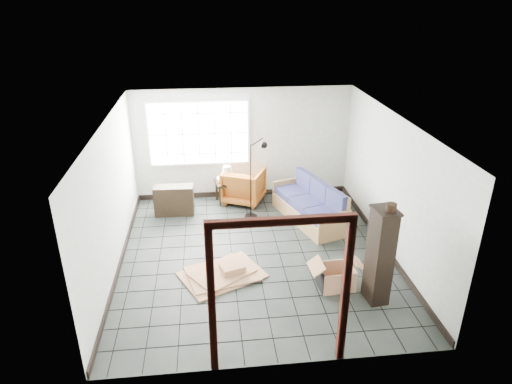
{
  "coord_description": "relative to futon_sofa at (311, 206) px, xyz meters",
  "views": [
    {
      "loc": [
        -0.81,
        -7.31,
        4.63
      ],
      "look_at": [
        0.04,
        0.3,
        1.17
      ],
      "focal_mm": 32.0,
      "sensor_mm": 36.0,
      "label": 1
    }
  ],
  "objects": [
    {
      "name": "armchair",
      "position": [
        -1.36,
        1.1,
        0.13
      ],
      "size": [
        1.11,
        1.09,
        0.89
      ],
      "primitive_type": "imported",
      "rotation": [
        0.0,
        0.0,
        2.72
      ],
      "color": "brown",
      "rests_on": "ground"
    },
    {
      "name": "room_shell",
      "position": [
        -1.34,
        -1.27,
        1.36
      ],
      "size": [
        5.02,
        5.52,
        2.61
      ],
      "color": "#A9AFA8",
      "rests_on": "ground"
    },
    {
      "name": "side_table",
      "position": [
        -1.78,
        1.1,
        0.11
      ],
      "size": [
        0.55,
        0.55,
        0.52
      ],
      "rotation": [
        0.0,
        0.0,
        0.18
      ],
      "color": "black",
      "rests_on": "ground"
    },
    {
      "name": "open_box",
      "position": [
        -0.12,
        -2.42,
        -0.13
      ],
      "size": [
        0.94,
        0.5,
        0.52
      ],
      "rotation": [
        0.0,
        0.0,
        0.06
      ],
      "color": "#A97651",
      "rests_on": "ground"
    },
    {
      "name": "floor_lamp",
      "position": [
        -1.15,
        0.27,
        0.64
      ],
      "size": [
        0.56,
        0.36,
        1.8
      ],
      "rotation": [
        0.0,
        0.0,
        0.4
      ],
      "color": "black",
      "rests_on": "ground"
    },
    {
      "name": "table_lamp",
      "position": [
        -1.74,
        1.04,
        0.48
      ],
      "size": [
        0.34,
        0.34,
        0.4
      ],
      "rotation": [
        0.0,
        0.0,
        0.42
      ],
      "color": "black",
      "rests_on": "side_table"
    },
    {
      "name": "doorway_trim",
      "position": [
        -1.34,
        -4.0,
        1.06
      ],
      "size": [
        1.8,
        0.08,
        2.2
      ],
      "color": "#37120C",
      "rests_on": "ground"
    },
    {
      "name": "projector",
      "position": [
        -1.85,
        1.13,
        0.25
      ],
      "size": [
        0.28,
        0.22,
        0.09
      ],
      "rotation": [
        0.0,
        0.0,
        -0.07
      ],
      "color": "silver",
      "rests_on": "side_table"
    },
    {
      "name": "ground",
      "position": [
        -1.34,
        -1.3,
        -0.32
      ],
      "size": [
        5.5,
        5.5,
        0.0
      ],
      "primitive_type": "plane",
      "color": "black",
      "rests_on": "ground"
    },
    {
      "name": "console_shelf",
      "position": [
        -2.95,
        0.61,
        0.02
      ],
      "size": [
        0.87,
        0.36,
        0.67
      ],
      "rotation": [
        0.0,
        0.0,
        -0.03
      ],
      "color": "black",
      "rests_on": "ground"
    },
    {
      "name": "futon_sofa",
      "position": [
        0.0,
        0.0,
        0.0
      ],
      "size": [
        1.34,
        2.12,
        0.88
      ],
      "rotation": [
        0.0,
        0.0,
        0.33
      ],
      "color": "brown",
      "rests_on": "ground"
    },
    {
      "name": "window_panel",
      "position": [
        -2.34,
        1.4,
        1.28
      ],
      "size": [
        2.32,
        0.08,
        1.52
      ],
      "color": "silver",
      "rests_on": "ground"
    },
    {
      "name": "pot",
      "position": [
        0.47,
        -2.89,
        1.37
      ],
      "size": [
        0.19,
        0.19,
        0.12
      ],
      "rotation": [
        0.0,
        0.0,
        -0.26
      ],
      "color": "black",
      "rests_on": "tall_shelf"
    },
    {
      "name": "tall_shelf",
      "position": [
        0.42,
        -2.82,
        0.51
      ],
      "size": [
        0.39,
        0.48,
        1.63
      ],
      "rotation": [
        0.0,
        0.0,
        0.12
      ],
      "color": "black",
      "rests_on": "ground"
    },
    {
      "name": "cardboard_pile",
      "position": [
        -1.98,
        -1.9,
        -0.27
      ],
      "size": [
        1.64,
        1.46,
        0.2
      ],
      "rotation": [
        0.0,
        0.0,
        0.4
      ],
      "color": "#A97651",
      "rests_on": "ground"
    }
  ]
}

